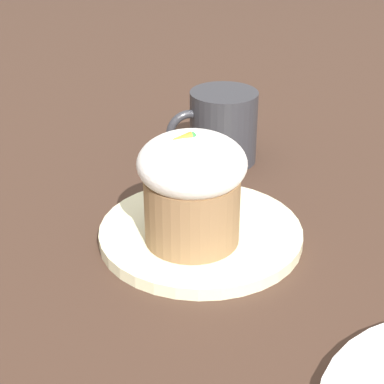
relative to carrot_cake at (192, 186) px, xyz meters
name	(u,v)px	position (x,y,z in m)	size (l,w,h in m)	color
ground_plane	(201,239)	(-0.02, -0.02, -0.07)	(4.00, 4.00, 0.00)	#3D281E
dessert_plate	(201,233)	(-0.02, -0.02, -0.06)	(0.20, 0.20, 0.01)	beige
carrot_cake	(192,186)	(0.00, 0.00, 0.00)	(0.10, 0.10, 0.11)	olive
spoon	(179,222)	(0.00, -0.03, -0.06)	(0.09, 0.11, 0.01)	#B7B7BC
coffee_cup	(222,127)	(-0.11, -0.18, -0.03)	(0.12, 0.08, 0.09)	#2D2D33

